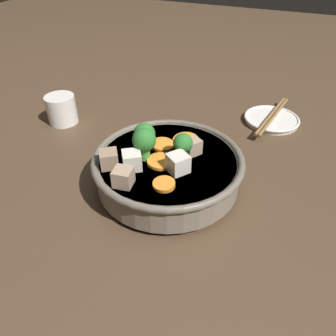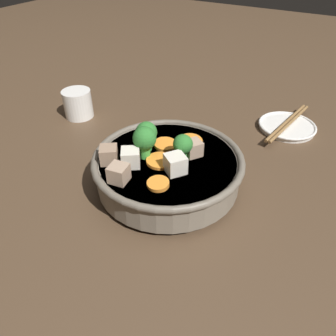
{
  "view_description": "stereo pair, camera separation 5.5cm",
  "coord_description": "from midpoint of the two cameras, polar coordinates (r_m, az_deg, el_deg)",
  "views": [
    {
      "loc": [
        0.17,
        -0.4,
        0.37
      ],
      "look_at": [
        0.0,
        0.0,
        0.04
      ],
      "focal_mm": 35.0,
      "sensor_mm": 36.0,
      "label": 1
    },
    {
      "loc": [
        0.22,
        -0.38,
        0.37
      ],
      "look_at": [
        0.0,
        0.0,
        0.04
      ],
      "focal_mm": 35.0,
      "sensor_mm": 36.0,
      "label": 2
    }
  ],
  "objects": [
    {
      "name": "ground_plane",
      "position": [
        0.58,
        2.74,
        -3.21
      ],
      "size": [
        3.0,
        3.0,
        0.0
      ],
      "primitive_type": "plane",
      "color": "#4C3826"
    },
    {
      "name": "side_saucer",
      "position": [
        0.79,
        21.94,
        6.68
      ],
      "size": [
        0.13,
        0.13,
        0.01
      ],
      "color": "white",
      "rests_on": "ground_plane"
    },
    {
      "name": "stirfry_bowl",
      "position": [
        0.55,
        2.73,
        0.13
      ],
      "size": [
        0.25,
        0.25,
        0.11
      ],
      "color": "slate",
      "rests_on": "ground_plane"
    },
    {
      "name": "chopsticks_pair",
      "position": [
        0.78,
        22.1,
        7.27
      ],
      "size": [
        0.05,
        0.2,
        0.01
      ],
      "color": "olive",
      "rests_on": "side_saucer"
    },
    {
      "name": "tea_cup",
      "position": [
        0.8,
        -13.51,
        10.81
      ],
      "size": [
        0.07,
        0.07,
        0.06
      ],
      "color": "white",
      "rests_on": "ground_plane"
    }
  ]
}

